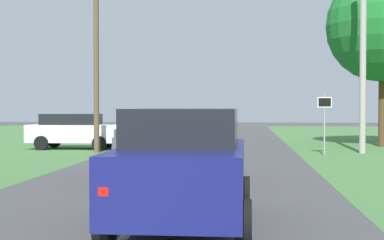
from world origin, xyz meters
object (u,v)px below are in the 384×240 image
oak_tree_right (383,26)px  crossing_suv_far (75,130)px  keep_moving_sign (325,116)px  utility_pole_right (363,48)px  red_suv_near (184,165)px  traffic_light (131,28)px  pickup_truck_lead (168,144)px

oak_tree_right → crossing_suv_far: 16.46m
keep_moving_sign → utility_pole_right: bearing=31.2°
red_suv_near → crossing_suv_far: bearing=112.4°
keep_moving_sign → oak_tree_right: 8.06m
oak_tree_right → utility_pole_right: bearing=-112.7°
traffic_light → keep_moving_sign: size_ratio=3.30×
keep_moving_sign → red_suv_near: bearing=-106.3°
utility_pole_right → pickup_truck_lead: bearing=-127.6°
traffic_light → oak_tree_right: size_ratio=0.94×
red_suv_near → pickup_truck_lead: bearing=100.2°
keep_moving_sign → utility_pole_right: size_ratio=0.28×
crossing_suv_far → utility_pole_right: utility_pole_right is taller
pickup_truck_lead → traffic_light: bearing=107.9°
pickup_truck_lead → traffic_light: 10.33m
keep_moving_sign → utility_pole_right: utility_pole_right is taller
traffic_light → pickup_truck_lead: bearing=-72.1°
red_suv_near → keep_moving_sign: size_ratio=1.71×
pickup_truck_lead → keep_moving_sign: (5.56, 8.46, 0.67)m
pickup_truck_lead → oak_tree_right: 17.57m
traffic_light → red_suv_near: bearing=-75.3°
pickup_truck_lead → red_suv_near: bearing=-79.8°
pickup_truck_lead → utility_pole_right: size_ratio=0.57×
oak_tree_right → crossing_suv_far: bearing=-168.7°
oak_tree_right → pickup_truck_lead: bearing=-123.3°
pickup_truck_lead → utility_pole_right: (7.35, 9.55, 3.65)m
traffic_light → oak_tree_right: 13.15m
traffic_light → utility_pole_right: bearing=4.1°
traffic_light → oak_tree_right: (12.06, 5.20, 0.67)m
red_suv_near → pickup_truck_lead: (-1.17, 6.54, -0.07)m
red_suv_near → crossing_suv_far: (-7.23, 17.50, -0.15)m
oak_tree_right → utility_pole_right: size_ratio=0.98×
keep_moving_sign → crossing_suv_far: size_ratio=0.58×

